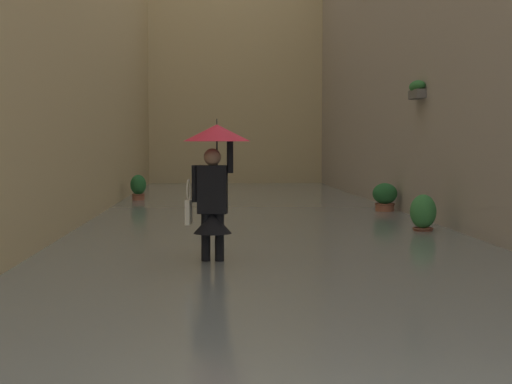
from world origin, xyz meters
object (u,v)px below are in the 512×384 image
(potted_plant_far_left, at_px, (385,199))
(potted_plant_mid_left, at_px, (423,216))
(potted_plant_near_right, at_px, (138,190))
(person_wading, at_px, (214,172))

(potted_plant_far_left, xyz_separation_m, potted_plant_mid_left, (0.21, 4.01, -0.01))
(potted_plant_mid_left, bearing_deg, potted_plant_far_left, -93.03)
(potted_plant_far_left, relative_size, potted_plant_mid_left, 1.00)
(potted_plant_far_left, relative_size, potted_plant_near_right, 0.94)
(person_wading, xyz_separation_m, potted_plant_near_right, (2.05, -11.10, -0.88))
(potted_plant_far_left, distance_m, potted_plant_mid_left, 4.02)
(person_wading, bearing_deg, potted_plant_mid_left, -137.51)
(potted_plant_mid_left, bearing_deg, person_wading, 42.49)
(person_wading, bearing_deg, potted_plant_far_left, -117.81)
(potted_plant_mid_left, height_order, potted_plant_near_right, potted_plant_near_right)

